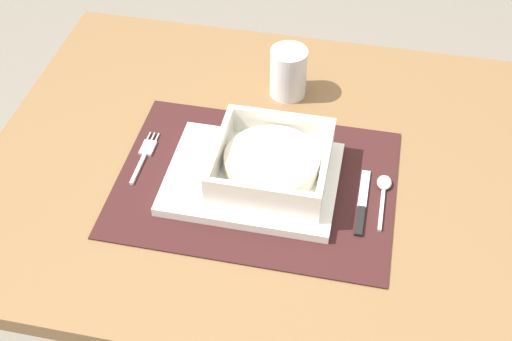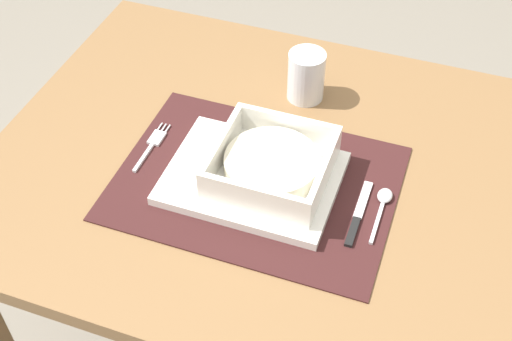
{
  "view_description": "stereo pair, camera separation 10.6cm",
  "coord_description": "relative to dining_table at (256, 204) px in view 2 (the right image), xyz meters",
  "views": [
    {
      "loc": [
        0.17,
        -0.8,
        1.56
      ],
      "look_at": [
        0.02,
        -0.05,
        0.78
      ],
      "focal_mm": 47.48,
      "sensor_mm": 36.0,
      "label": 1
    },
    {
      "loc": [
        0.28,
        -0.77,
        1.56
      ],
      "look_at": [
        0.02,
        -0.05,
        0.78
      ],
      "focal_mm": 47.48,
      "sensor_mm": 36.0,
      "label": 2
    }
  ],
  "objects": [
    {
      "name": "dining_table",
      "position": [
        0.0,
        0.0,
        0.0
      ],
      "size": [
        0.9,
        0.75,
        0.75
      ],
      "color": "brown",
      "rests_on": "ground"
    },
    {
      "name": "placemat",
      "position": [
        0.02,
        -0.05,
        0.11
      ],
      "size": [
        0.45,
        0.33,
        0.0
      ],
      "primitive_type": "cube",
      "color": "#381919",
      "rests_on": "dining_table"
    },
    {
      "name": "serving_plate",
      "position": [
        0.01,
        -0.05,
        0.12
      ],
      "size": [
        0.28,
        0.21,
        0.02
      ],
      "primitive_type": "cube",
      "color": "white",
      "rests_on": "placemat"
    },
    {
      "name": "porridge_bowl",
      "position": [
        0.04,
        -0.04,
        0.15
      ],
      "size": [
        0.18,
        0.18,
        0.06
      ],
      "color": "white",
      "rests_on": "serving_plate"
    },
    {
      "name": "fork",
      "position": [
        -0.18,
        -0.03,
        0.12
      ],
      "size": [
        0.02,
        0.13,
        0.0
      ],
      "rotation": [
        0.0,
        0.0,
        0.01
      ],
      "color": "silver",
      "rests_on": "placemat"
    },
    {
      "name": "spoon",
      "position": [
        0.22,
        -0.03,
        0.12
      ],
      "size": [
        0.02,
        0.12,
        0.01
      ],
      "rotation": [
        0.0,
        0.0,
        0.05
      ],
      "color": "silver",
      "rests_on": "placemat"
    },
    {
      "name": "butter_knife",
      "position": [
        0.19,
        -0.07,
        0.12
      ],
      "size": [
        0.01,
        0.14,
        0.01
      ],
      "rotation": [
        0.0,
        0.0,
        -0.03
      ],
      "color": "black",
      "rests_on": "placemat"
    },
    {
      "name": "drinking_glass",
      "position": [
        0.03,
        0.19,
        0.16
      ],
      "size": [
        0.07,
        0.07,
        0.1
      ],
      "color": "white",
      "rests_on": "dining_table"
    }
  ]
}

